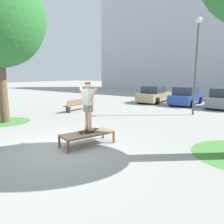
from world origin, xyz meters
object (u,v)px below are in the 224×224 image
object	(u,v)px
skater	(88,103)
car_grey	(223,99)
skate_box	(87,134)
park_bench	(78,104)
car_tan	(154,95)
car_blue	(186,96)
skateboard	(88,130)
light_post	(197,52)

from	to	relation	value
skater	car_grey	size ratio (longest dim) A/B	0.40
skate_box	park_bench	world-z (taller)	park_bench
car_tan	car_blue	world-z (taller)	same
skateboard	light_post	distance (m)	8.99
skate_box	car_grey	bearing A→B (deg)	79.62
car_blue	light_post	xyz separation A→B (m)	(1.87, -4.48, 3.13)
skate_box	light_post	bearing A→B (deg)	80.77
skate_box	skater	xyz separation A→B (m)	(0.02, 0.05, 1.12)
car_grey	car_tan	bearing A→B (deg)	-179.39
skateboard	car_grey	size ratio (longest dim) A/B	0.20
car_tan	light_post	bearing A→B (deg)	-42.50
car_blue	car_grey	distance (m)	2.84
skate_box	car_grey	xyz separation A→B (m)	(2.32, 12.69, 0.28)
skater	light_post	bearing A→B (deg)	80.81
skateboard	park_bench	distance (m)	7.61
skater	car_blue	world-z (taller)	skater
car_blue	park_bench	bearing A→B (deg)	-123.78
car_tan	light_post	world-z (taller)	light_post
light_post	car_tan	bearing A→B (deg)	137.50
skateboard	car_blue	xyz separation A→B (m)	(-0.53, 12.73, 0.15)
car_grey	park_bench	distance (m)	10.90
skateboard	car_tan	world-z (taller)	car_tan
skate_box	car_grey	size ratio (longest dim) A/B	0.49
skate_box	skater	bearing A→B (deg)	73.09
skater	light_post	world-z (taller)	light_post
car_grey	park_bench	xyz separation A→B (m)	(-7.92, -7.49, -0.24)
car_grey	car_blue	bearing A→B (deg)	178.05
car_tan	light_post	xyz separation A→B (m)	(4.71, -4.32, 3.13)
skateboard	light_post	world-z (taller)	light_post
car_blue	car_grey	world-z (taller)	same
park_bench	light_post	size ratio (longest dim) A/B	0.42
car_grey	light_post	size ratio (longest dim) A/B	0.72
skate_box	light_post	xyz separation A→B (m)	(1.35, 8.31, 3.41)
skateboard	car_blue	world-z (taller)	car_blue
car_blue	car_grey	xyz separation A→B (m)	(2.84, -0.10, 0.00)
car_blue	light_post	distance (m)	5.78
light_post	skater	bearing A→B (deg)	-99.19
skate_box	skateboard	size ratio (longest dim) A/B	2.47
car_tan	car_blue	xyz separation A→B (m)	(2.84, 0.16, 0.00)
skate_box	car_tan	bearing A→B (deg)	104.91
skater	car_tan	distance (m)	13.05
park_bench	light_post	bearing A→B (deg)	24.13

